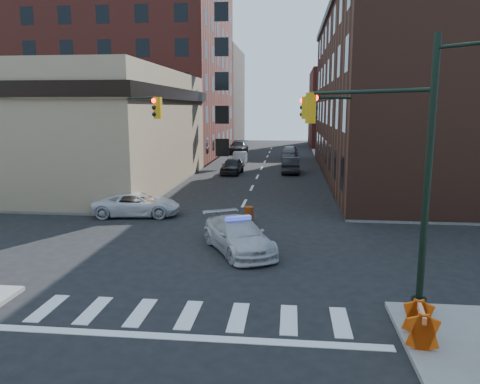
% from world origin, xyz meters
% --- Properties ---
extents(ground, '(140.00, 140.00, 0.00)m').
position_xyz_m(ground, '(0.00, 0.00, 0.00)').
color(ground, black).
rests_on(ground, ground).
extents(sidewalk_nw, '(34.00, 54.50, 0.15)m').
position_xyz_m(sidewalk_nw, '(-23.00, 32.75, 0.07)').
color(sidewalk_nw, gray).
rests_on(sidewalk_nw, ground).
extents(sidewalk_ne, '(34.00, 54.50, 0.15)m').
position_xyz_m(sidewalk_ne, '(23.00, 32.75, 0.07)').
color(sidewalk_ne, gray).
rests_on(sidewalk_ne, ground).
extents(bank_building, '(22.00, 22.00, 9.00)m').
position_xyz_m(bank_building, '(-17.00, 16.50, 4.50)').
color(bank_building, '#917D5F').
rests_on(bank_building, ground).
extents(apartment_block, '(25.00, 25.00, 24.00)m').
position_xyz_m(apartment_block, '(-18.50, 40.00, 12.00)').
color(apartment_block, maroon).
rests_on(apartment_block, ground).
extents(commercial_row_ne, '(14.00, 34.00, 14.00)m').
position_xyz_m(commercial_row_ne, '(13.00, 22.50, 7.00)').
color(commercial_row_ne, '#48281D').
rests_on(commercial_row_ne, ground).
extents(filler_nw, '(20.00, 18.00, 16.00)m').
position_xyz_m(filler_nw, '(-16.00, 62.00, 8.00)').
color(filler_nw, brown).
rests_on(filler_nw, ground).
extents(filler_ne, '(16.00, 16.00, 12.00)m').
position_xyz_m(filler_ne, '(14.00, 58.00, 6.00)').
color(filler_ne, maroon).
rests_on(filler_ne, ground).
extents(signal_pole_se, '(5.40, 5.27, 8.00)m').
position_xyz_m(signal_pole_se, '(6.04, -5.52, 4.61)').
color(signal_pole_se, black).
rests_on(signal_pole_se, sidewalk_se).
extents(signal_pole_nw, '(3.58, 3.67, 8.00)m').
position_xyz_m(signal_pole_nw, '(-5.85, 5.34, 4.34)').
color(signal_pole_nw, black).
rests_on(signal_pole_nw, sidewalk_nw).
extents(signal_pole_ne, '(3.67, 3.58, 8.00)m').
position_xyz_m(signal_pole_ne, '(5.84, 5.35, 4.34)').
color(signal_pole_ne, black).
rests_on(signal_pole_ne, sidewalk_ne).
extents(tree_ne_near, '(3.00, 3.00, 4.85)m').
position_xyz_m(tree_ne_near, '(7.50, 26.00, 3.49)').
color(tree_ne_near, black).
rests_on(tree_ne_near, sidewalk_ne).
extents(tree_ne_far, '(3.00, 3.00, 4.85)m').
position_xyz_m(tree_ne_far, '(7.50, 34.00, 3.49)').
color(tree_ne_far, black).
rests_on(tree_ne_far, sidewalk_ne).
extents(police_car, '(4.08, 5.31, 1.44)m').
position_xyz_m(police_car, '(0.77, -0.34, 0.72)').
color(police_car, '#BCBCC0').
rests_on(police_car, ground).
extents(pickup, '(5.19, 2.91, 1.37)m').
position_xyz_m(pickup, '(-5.80, 5.80, 0.68)').
color(pickup, silver).
rests_on(pickup, ground).
extents(parked_car_wnear, '(2.02, 4.45, 1.48)m').
position_xyz_m(parked_car_wnear, '(-2.50, 23.68, 0.74)').
color(parked_car_wnear, black).
rests_on(parked_car_wnear, ground).
extents(parked_car_wfar, '(1.52, 4.15, 1.36)m').
position_xyz_m(parked_car_wfar, '(-2.65, 31.41, 0.68)').
color(parked_car_wfar, '#979A9F').
rests_on(parked_car_wfar, ground).
extents(parked_car_wdeep, '(2.43, 5.74, 1.65)m').
position_xyz_m(parked_car_wdeep, '(-4.19, 43.97, 0.83)').
color(parked_car_wdeep, black).
rests_on(parked_car_wdeep, ground).
extents(parked_car_enear, '(1.65, 4.72, 1.56)m').
position_xyz_m(parked_car_enear, '(2.97, 24.78, 0.78)').
color(parked_car_enear, black).
rests_on(parked_car_enear, ground).
extents(parked_car_efar, '(2.26, 4.83, 1.60)m').
position_xyz_m(parked_car_efar, '(2.87, 38.53, 0.80)').
color(parked_car_efar, '#93959B').
rests_on(parked_car_efar, ground).
extents(pedestrian_a, '(0.69, 0.63, 1.58)m').
position_xyz_m(pedestrian_a, '(-9.66, 6.24, 0.94)').
color(pedestrian_a, black).
rests_on(pedestrian_a, sidewalk_nw).
extents(pedestrian_b, '(0.80, 0.63, 1.62)m').
position_xyz_m(pedestrian_b, '(-12.85, 7.19, 0.96)').
color(pedestrian_b, black).
rests_on(pedestrian_b, sidewalk_nw).
extents(pedestrian_c, '(1.11, 0.61, 1.79)m').
position_xyz_m(pedestrian_c, '(-10.33, 6.00, 1.05)').
color(pedestrian_c, black).
rests_on(pedestrian_c, sidewalk_nw).
extents(barrel_road, '(0.65, 0.65, 0.89)m').
position_xyz_m(barrel_road, '(0.77, 4.85, 0.44)').
color(barrel_road, '#E2460A').
rests_on(barrel_road, ground).
extents(barrel_bank, '(0.54, 0.54, 0.96)m').
position_xyz_m(barrel_bank, '(-4.96, 5.60, 0.48)').
color(barrel_bank, red).
rests_on(barrel_bank, ground).
extents(barricade_se_a, '(0.76, 1.28, 0.91)m').
position_xyz_m(barricade_se_a, '(6.40, -8.00, 0.61)').
color(barricade_se_a, '#D6670A').
rests_on(barricade_se_a, sidewalk_se).
extents(barricade_nw_a, '(1.31, 0.66, 0.98)m').
position_xyz_m(barricade_nw_a, '(-8.22, 7.41, 0.64)').
color(barricade_nw_a, red).
rests_on(barricade_nw_a, sidewalk_nw).
extents(barricade_nw_b, '(1.27, 0.71, 0.92)m').
position_xyz_m(barricade_nw_b, '(-8.50, 7.58, 0.61)').
color(barricade_nw_b, red).
rests_on(barricade_nw_b, sidewalk_nw).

